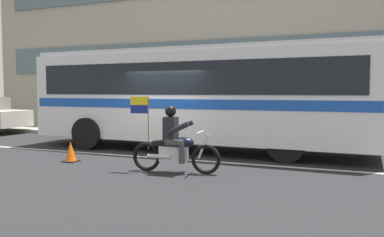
{
  "coord_description": "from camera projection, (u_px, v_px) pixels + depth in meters",
  "views": [
    {
      "loc": [
        5.24,
        -10.65,
        1.9
      ],
      "look_at": [
        1.16,
        -0.65,
        1.16
      ],
      "focal_mm": 37.24,
      "sensor_mm": 36.0,
      "label": 1
    }
  ],
  "objects": [
    {
      "name": "motorcycle_with_rider",
      "position": [
        175.0,
        144.0,
        9.26
      ],
      "size": [
        2.19,
        0.67,
        1.78
      ],
      "color": "black",
      "rests_on": "ground_plane"
    },
    {
      "name": "lane_center_stripe",
      "position": [
        155.0,
        158.0,
        11.39
      ],
      "size": [
        26.6,
        0.14,
        0.01
      ],
      "primitive_type": "cube",
      "color": "silver",
      "rests_on": "ground_plane"
    },
    {
      "name": "sidewalk_curb",
      "position": [
        218.0,
        135.0,
        16.65
      ],
      "size": [
        28.0,
        3.8,
        0.15
      ],
      "primitive_type": "cube",
      "color": "gray",
      "rests_on": "ground_plane"
    },
    {
      "name": "ground_plane",
      "position": [
        164.0,
        155.0,
        11.94
      ],
      "size": [
        60.0,
        60.0,
        0.0
      ],
      "primitive_type": "plane",
      "color": "black"
    },
    {
      "name": "transit_bus",
      "position": [
        197.0,
        92.0,
        12.7
      ],
      "size": [
        11.01,
        2.91,
        3.22
      ],
      "color": "silver",
      "rests_on": "ground_plane"
    },
    {
      "name": "traffic_cone",
      "position": [
        71.0,
        152.0,
        10.71
      ],
      "size": [
        0.36,
        0.36,
        0.55
      ],
      "color": "#EA590F",
      "rests_on": "ground_plane"
    },
    {
      "name": "office_building_facade",
      "position": [
        234.0,
        21.0,
        18.41
      ],
      "size": [
        28.0,
        0.89,
        10.27
      ],
      "color": "gray",
      "rests_on": "ground_plane"
    }
  ]
}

